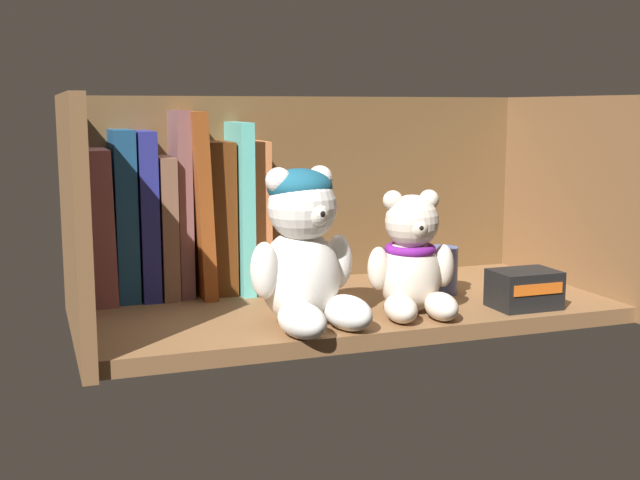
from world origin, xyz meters
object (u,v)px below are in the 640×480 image
Objects in this scene: teddy_bear_larger at (304,251)px; small_product_box at (524,289)px; book_1 at (123,214)px; book_7 at (237,206)px; teddy_bear_smaller at (412,262)px; pillar_candle at (440,270)px; book_2 at (144,214)px; book_5 at (195,203)px; book_3 at (164,225)px; book_0 at (99,224)px; book_6 at (216,216)px; book_4 at (180,203)px; book_8 at (254,215)px.

teddy_bear_larger is 2.27× the size of small_product_box.
small_product_box is (46.65, -23.48, -8.72)cm from book_1.
book_7 is 1.25× the size of teddy_bear_larger.
teddy_bear_smaller is 12.76cm from pillar_candle.
book_2 is 50.46cm from small_product_box.
book_2 is 12.63cm from book_7.
pillar_candle is (30.88, -12.63, -9.08)cm from book_5.
small_product_box is (28.83, -1.50, -6.33)cm from teddy_bear_larger.
book_1 is 0.91× the size of book_5.
book_3 is 0.76× the size of book_5.
book_0 is 8.46cm from book_3.
book_3 is at bearing 141.14° from teddy_bear_smaller.
teddy_bear_smaller is at bearing -47.92° from book_6.
book_6 is 1.12× the size of teddy_bear_larger.
teddy_bear_larger is (20.93, -21.98, -1.17)cm from book_0.
book_6 reaches higher than teddy_bear_larger.
book_2 is at bearing 124.30° from teddy_bear_larger.
book_1 is 43.21cm from pillar_candle.
book_3 reaches higher than small_product_box.
book_5 is (2.10, 0.00, -0.06)cm from book_4.
book_1 is at bearing 0.00° from book_0.
teddy_bear_larger is at bearing -65.02° from book_4.
book_1 is 52.95cm from small_product_box.
small_product_box is at bearing -32.42° from book_5.
book_2 is at bearing 180.00° from book_8.
book_4 is (2.25, 0.00, 2.99)cm from book_3.
book_5 is 3.02× the size of small_product_box.
book_1 is 9.75cm from book_5.
book_6 is 29.09cm from teddy_bear_smaller.
book_4 is 1.63× the size of teddy_bear_smaller.
book_2 is 0.89× the size of book_4.
book_7 is 40.10cm from small_product_box.
book_5 reaches higher than book_3.
book_0 reaches higher than book_3.
book_8 is (17.89, 0.00, -0.85)cm from book_1.
teddy_bear_smaller is at bearing -33.87° from book_1.
teddy_bear_smaller is (29.07, -21.41, -4.55)cm from book_2.
teddy_bear_larger is 25.20cm from pillar_candle.
book_6 reaches higher than book_3.
book_8 reaches higher than teddy_bear_smaller.
book_6 is 5.32cm from book_8.
book_0 is 0.86× the size of book_7.
small_product_box is (28.76, -23.48, -7.87)cm from book_8.
book_2 is 40.55cm from pillar_candle.
book_3 is 0.91× the size of book_8.
book_3 is at bearing 119.61° from teddy_bear_larger.
book_6 is (9.74, 0.00, -0.76)cm from book_2.
book_1 is at bearing 180.00° from book_7.
book_3 is (8.44, 0.00, -0.56)cm from book_0.
book_1 is at bearing 146.13° from teddy_bear_smaller.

